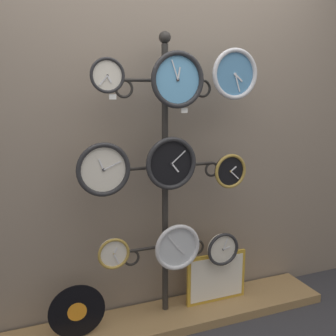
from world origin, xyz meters
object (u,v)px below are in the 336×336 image
object	(u,v)px
display_stand	(165,223)
clock_bottom_center	(177,247)
picture_frame	(216,277)
clock_top_right	(235,74)
vinyl_record	(77,312)
clock_bottom_left	(114,253)
clock_top_center	(178,80)
clock_middle_left	(103,170)
clock_bottom_right	(223,249)
clock_middle_center	(171,163)
clock_middle_right	(230,171)
clock_top_left	(107,75)

from	to	relation	value
display_stand	clock_bottom_center	size ratio (longest dim) A/B	6.13
clock_bottom_center	picture_frame	bearing A→B (deg)	12.65
clock_top_right	clock_bottom_center	bearing A→B (deg)	178.12
display_stand	vinyl_record	bearing A→B (deg)	-170.76
clock_bottom_left	picture_frame	distance (m)	0.80
clock_top_center	vinyl_record	size ratio (longest dim) A/B	0.98
clock_top_right	display_stand	bearing A→B (deg)	163.65
clock_bottom_left	display_stand	bearing A→B (deg)	14.96
picture_frame	clock_top_right	bearing A→B (deg)	-64.75
display_stand	clock_middle_left	bearing A→B (deg)	-166.78
vinyl_record	display_stand	bearing A→B (deg)	9.24
clock_top_center	clock_bottom_left	size ratio (longest dim) A/B	1.69
clock_bottom_right	picture_frame	size ratio (longest dim) A/B	0.52
clock_top_right	clock_middle_left	size ratio (longest dim) A/B	0.99
display_stand	clock_bottom_center	world-z (taller)	display_stand
picture_frame	clock_middle_center	bearing A→B (deg)	-169.89
clock_middle_right	clock_bottom_center	bearing A→B (deg)	-178.30
clock_middle_center	clock_bottom_center	xyz separation A→B (m)	(0.04, -0.01, -0.53)
clock_middle_center	clock_bottom_right	size ratio (longest dim) A/B	1.41
clock_top_left	clock_top_center	xyz separation A→B (m)	(0.40, -0.01, -0.02)
clock_middle_left	clock_middle_center	xyz separation A→B (m)	(0.41, -0.00, 0.01)
display_stand	clock_bottom_right	world-z (taller)	display_stand
clock_bottom_center	clock_top_center	bearing A→B (deg)	-128.39
clock_middle_left	clock_bottom_center	distance (m)	0.69
display_stand	clock_top_right	distance (m)	1.02
clock_top_left	clock_middle_left	size ratio (longest dim) A/B	0.62
display_stand	clock_bottom_left	bearing A→B (deg)	-165.04
clock_middle_right	vinyl_record	world-z (taller)	clock_middle_right
clock_top_right	clock_middle_left	xyz separation A→B (m)	(-0.81, 0.02, -0.53)
clock_top_right	clock_middle_center	bearing A→B (deg)	177.08
clock_top_left	clock_middle_center	distance (m)	0.63
clock_middle_right	clock_bottom_left	size ratio (longest dim) A/B	1.16
picture_frame	vinyl_record	bearing A→B (deg)	-176.27
clock_top_right	clock_bottom_left	xyz separation A→B (m)	(-0.77, 0.02, -1.03)
clock_bottom_left	picture_frame	size ratio (longest dim) A/B	0.44
clock_top_left	clock_top_right	world-z (taller)	clock_top_right
clock_top_right	clock_bottom_center	distance (m)	1.11
display_stand	picture_frame	world-z (taller)	display_stand
clock_middle_center	vinyl_record	distance (m)	1.03
clock_middle_left	clock_bottom_left	world-z (taller)	clock_middle_left
clock_bottom_center	clock_bottom_right	xyz separation A→B (m)	(0.34, 0.02, -0.07)
clock_top_center	clock_top_right	xyz separation A→B (m)	(0.37, -0.00, 0.04)
clock_top_right	clock_bottom_right	size ratio (longest dim) A/B	1.35
clock_bottom_center	clock_middle_left	bearing A→B (deg)	178.56
clock_middle_left	display_stand	bearing A→B (deg)	13.22
clock_top_left	clock_bottom_right	world-z (taller)	clock_top_left
clock_top_left	display_stand	bearing A→B (deg)	16.16
clock_bottom_center	clock_top_right	bearing A→B (deg)	-1.88
clock_bottom_right	vinyl_record	world-z (taller)	clock_bottom_right
clock_top_center	clock_bottom_right	size ratio (longest dim) A/B	1.43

